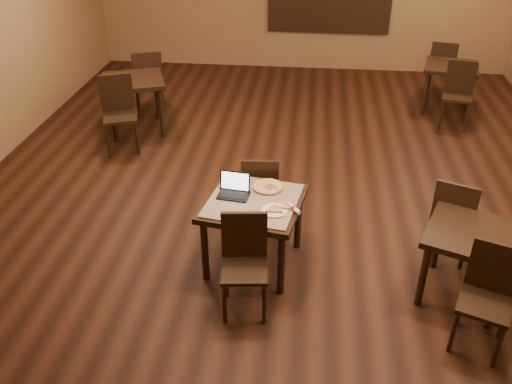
# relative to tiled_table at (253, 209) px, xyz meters

# --- Properties ---
(ground) EXTENTS (10.00, 10.00, 0.00)m
(ground) POSITION_rel_tiled_table_xyz_m (0.23, 1.39, -0.66)
(ground) COLOR black
(ground) RESTS_ON ground
(tiled_table) EXTENTS (1.06, 1.06, 0.76)m
(tiled_table) POSITION_rel_tiled_table_xyz_m (0.00, 0.00, 0.00)
(tiled_table) COLOR black
(tiled_table) RESTS_ON ground
(chair_main_near) EXTENTS (0.46, 0.46, 0.95)m
(chair_main_near) POSITION_rel_tiled_table_xyz_m (-0.01, -0.62, -0.12)
(chair_main_near) COLOR black
(chair_main_near) RESTS_ON ground
(chair_main_far) EXTENTS (0.42, 0.42, 0.92)m
(chair_main_far) POSITION_rel_tiled_table_xyz_m (0.01, 0.62, -0.14)
(chair_main_far) COLOR black
(chair_main_far) RESTS_ON ground
(laptop) EXTENTS (0.33, 0.27, 0.21)m
(laptop) POSITION_rel_tiled_table_xyz_m (-0.20, 0.10, 0.16)
(laptop) COLOR black
(laptop) RESTS_ON tiled_table
(plate) EXTENTS (0.25, 0.25, 0.01)m
(plate) POSITION_rel_tiled_table_xyz_m (0.22, -0.18, 0.11)
(plate) COLOR white
(plate) RESTS_ON tiled_table
(pizza_slice) EXTENTS (0.20, 0.20, 0.02)m
(pizza_slice) POSITION_rel_tiled_table_xyz_m (0.22, -0.18, 0.13)
(pizza_slice) COLOR beige
(pizza_slice) RESTS_ON plate
(pizza_pan) EXTENTS (0.33, 0.33, 0.01)m
(pizza_pan) POSITION_rel_tiled_table_xyz_m (0.12, 0.24, 0.11)
(pizza_pan) COLOR silver
(pizza_pan) RESTS_ON tiled_table
(pizza_whole) EXTENTS (0.31, 0.31, 0.02)m
(pizza_whole) POSITION_rel_tiled_table_xyz_m (0.12, 0.24, 0.12)
(pizza_whole) COLOR beige
(pizza_whole) RESTS_ON pizza_pan
(spatula) EXTENTS (0.21, 0.24, 0.01)m
(spatula) POSITION_rel_tiled_table_xyz_m (0.14, 0.22, 0.13)
(spatula) COLOR silver
(spatula) RESTS_ON pizza_whole
(napkin_roll) EXTENTS (0.14, 0.17, 0.04)m
(napkin_roll) POSITION_rel_tiled_table_xyz_m (0.40, -0.14, 0.12)
(napkin_roll) COLOR white
(napkin_roll) RESTS_ON tiled_table
(other_table_a) EXTENTS (0.99, 0.99, 0.77)m
(other_table_a) POSITION_rel_tiled_table_xyz_m (2.73, 4.42, -0.02)
(other_table_a) COLOR black
(other_table_a) RESTS_ON ground
(other_table_a_chair_near) EXTENTS (0.52, 0.52, 1.00)m
(other_table_a_chair_near) POSITION_rel_tiled_table_xyz_m (2.75, 3.83, -0.10)
(other_table_a_chair_near) COLOR black
(other_table_a_chair_near) RESTS_ON ground
(other_table_a_chair_far) EXTENTS (0.52, 0.52, 1.00)m
(other_table_a_chair_far) POSITION_rel_tiled_table_xyz_m (2.71, 5.00, -0.10)
(other_table_a_chair_far) COLOR black
(other_table_a_chair_far) RESTS_ON ground
(other_table_b) EXTENTS (1.13, 1.13, 0.82)m
(other_table_b) POSITION_rel_tiled_table_xyz_m (-2.16, 3.08, 0.02)
(other_table_b) COLOR black
(other_table_b) RESTS_ON ground
(other_table_b_chair_near) EXTENTS (0.60, 0.60, 1.07)m
(other_table_b_chair_near) POSITION_rel_tiled_table_xyz_m (-2.19, 2.45, -0.06)
(other_table_b_chair_near) COLOR black
(other_table_b_chair_near) RESTS_ON ground
(other_table_b_chair_far) EXTENTS (0.60, 0.60, 1.07)m
(other_table_b_chair_far) POSITION_rel_tiled_table_xyz_m (-2.12, 3.70, -0.06)
(other_table_b_chair_far) COLOR black
(other_table_b_chair_far) RESTS_ON ground
(other_table_c) EXTENTS (1.02, 1.02, 0.74)m
(other_table_c) POSITION_rel_tiled_table_xyz_m (2.02, -0.28, -0.05)
(other_table_c) COLOR black
(other_table_c) RESTS_ON ground
(other_table_c_chair_near) EXTENTS (0.54, 0.54, 0.95)m
(other_table_c_chair_near) POSITION_rel_tiled_table_xyz_m (2.05, -0.84, -0.12)
(other_table_c_chair_near) COLOR black
(other_table_c_chair_near) RESTS_ON ground
(other_table_c_chair_far) EXTENTS (0.54, 0.54, 0.95)m
(other_table_c_chair_far) POSITION_rel_tiled_table_xyz_m (1.99, 0.28, -0.12)
(other_table_c_chair_far) COLOR black
(other_table_c_chair_far) RESTS_ON ground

